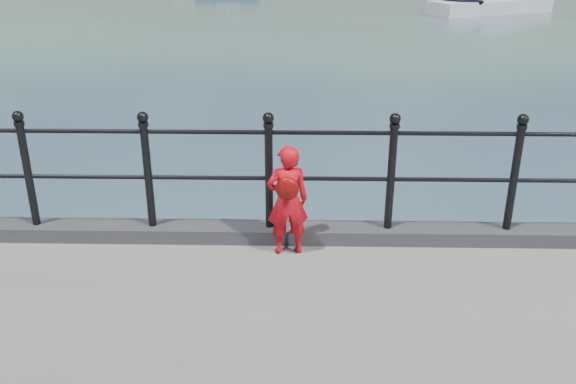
{
  "coord_description": "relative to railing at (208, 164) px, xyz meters",
  "views": [
    {
      "loc": [
        0.91,
        -5.73,
        3.89
      ],
      "look_at": [
        0.79,
        -0.2,
        1.55
      ],
      "focal_mm": 38.0,
      "sensor_mm": 36.0,
      "label": 1
    }
  ],
  "objects": [
    {
      "name": "railing",
      "position": [
        0.0,
        0.0,
        0.0
      ],
      "size": [
        18.11,
        0.11,
        1.2
      ],
      "color": "black",
      "rests_on": "kerb"
    },
    {
      "name": "sailboat_near",
      "position": [
        11.09,
        28.86,
        -1.48
      ],
      "size": [
        7.28,
        4.99,
        9.7
      ],
      "rotation": [
        0.0,
        0.0,
        0.47
      ],
      "color": "silver",
      "rests_on": "ground"
    },
    {
      "name": "kerb",
      "position": [
        -0.0,
        -0.0,
        -0.75
      ],
      "size": [
        60.0,
        0.3,
        0.15
      ],
      "primitive_type": "cube",
      "color": "#28282B",
      "rests_on": "quay"
    },
    {
      "name": "child",
      "position": [
        0.79,
        -0.27,
        -0.26
      ],
      "size": [
        0.44,
        0.35,
        1.1
      ],
      "rotation": [
        0.0,
        0.0,
        3.31
      ],
      "color": "red",
      "rests_on": "quay"
    },
    {
      "name": "far_shore",
      "position": [
        38.34,
        239.56,
        -24.39
      ],
      "size": [
        830.0,
        200.0,
        156.0
      ],
      "color": "#333A21",
      "rests_on": "ground"
    },
    {
      "name": "ground",
      "position": [
        -0.0,
        0.15,
        -1.82
      ],
      "size": [
        600.0,
        600.0,
        0.0
      ],
      "primitive_type": "plane",
      "color": "#2D4251",
      "rests_on": "ground"
    }
  ]
}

